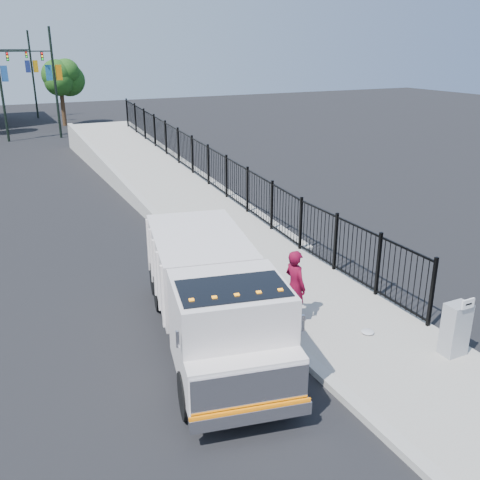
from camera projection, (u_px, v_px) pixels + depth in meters
name	position (u px, v px, depth m)	size (l,w,h in m)	color
ground	(265.00, 325.00, 13.67)	(120.00, 120.00, 0.00)	black
sidewalk	(376.00, 343.00, 12.76)	(3.55, 12.00, 0.12)	#9E998E
curb	(308.00, 362.00, 11.96)	(0.30, 12.00, 0.16)	#ADAAA3
ramp	(154.00, 181.00, 28.02)	(3.95, 24.00, 1.70)	#9E998E
iron_fence	(208.00, 178.00, 24.94)	(0.10, 28.00, 1.80)	black
truck	(212.00, 292.00, 12.35)	(3.66, 7.44, 2.44)	black
worker	(295.00, 286.00, 13.37)	(0.69, 0.46, 1.90)	maroon
utility_cabinet	(455.00, 329.00, 12.00)	(0.55, 0.40, 1.25)	gray
arrow_sign	(468.00, 304.00, 11.56)	(0.35, 0.04, 0.22)	white
debris	(368.00, 332.00, 13.05)	(0.32, 0.32, 0.08)	silver
light_pole_0	(5.00, 80.00, 38.18)	(3.77, 0.22, 8.00)	black
light_pole_1	(50.00, 79.00, 39.51)	(3.78, 0.22, 8.00)	black
light_pole_3	(29.00, 71.00, 50.55)	(3.78, 0.22, 8.00)	black
tree_1	(60.00, 79.00, 45.89)	(2.53, 2.53, 5.26)	#382314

